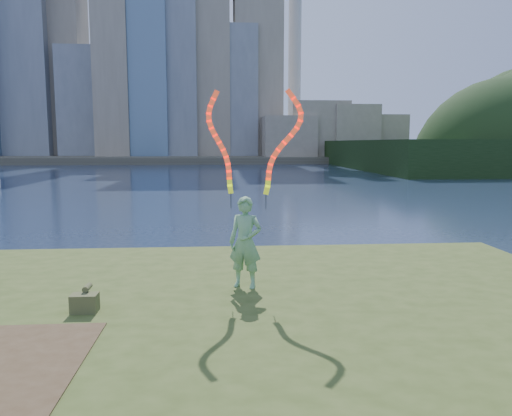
{
  "coord_description": "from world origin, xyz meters",
  "views": [
    {
      "loc": [
        1.19,
        -9.41,
        3.63
      ],
      "look_at": [
        1.96,
        1.0,
        2.27
      ],
      "focal_mm": 35.0,
      "sensor_mm": 36.0,
      "label": 1
    }
  ],
  "objects": [
    {
      "name": "ground",
      "position": [
        0.0,
        0.0,
        0.0
      ],
      "size": [
        320.0,
        320.0,
        0.0
      ],
      "primitive_type": "plane",
      "color": "#18243C",
      "rests_on": "ground"
    },
    {
      "name": "woman_with_ribbons",
      "position": [
        1.71,
        0.19,
        2.19
      ],
      "size": [
        1.99,
        0.81,
        4.16
      ],
      "rotation": [
        0.0,
        0.0,
        -0.36
      ],
      "color": "#237A29",
      "rests_on": "grassy_knoll"
    },
    {
      "name": "grassy_knoll",
      "position": [
        0.0,
        -2.3,
        0.34
      ],
      "size": [
        20.0,
        18.0,
        0.8
      ],
      "color": "#3B4B1A",
      "rests_on": "ground"
    },
    {
      "name": "canvas_bag",
      "position": [
        -1.09,
        -1.1,
        0.97
      ],
      "size": [
        0.44,
        0.5,
        0.42
      ],
      "rotation": [
        0.0,
        0.0,
        -0.01
      ],
      "color": "brown",
      "rests_on": "grassy_knoll"
    },
    {
      "name": "far_shore",
      "position": [
        0.0,
        95.0,
        0.6
      ],
      "size": [
        320.0,
        40.0,
        1.2
      ],
      "primitive_type": "cube",
      "color": "#494435",
      "rests_on": "ground"
    }
  ]
}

